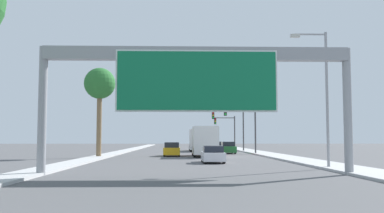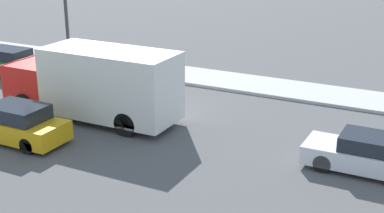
{
  "view_description": "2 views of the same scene",
  "coord_description": "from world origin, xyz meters",
  "px_view_note": "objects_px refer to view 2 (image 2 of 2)",
  "views": [
    {
      "loc": [
        -0.91,
        -4.85,
        1.95
      ],
      "look_at": [
        0.0,
        26.54,
        4.29
      ],
      "focal_mm": 40.0,
      "sensor_mm": 36.0,
      "label": 1
    },
    {
      "loc": [
        -16.0,
        27.1,
        8.27
      ],
      "look_at": [
        -0.56,
        35.04,
        2.21
      ],
      "focal_mm": 50.0,
      "sensor_mm": 36.0,
      "label": 2
    }
  ],
  "objects_px": {
    "car_near_left": "(368,154)",
    "truck_box_secondary": "(96,83)",
    "car_near_center": "(6,62)",
    "car_mid_left": "(16,124)"
  },
  "relations": [
    {
      "from": "car_near_left",
      "to": "truck_box_secondary",
      "type": "relative_size",
      "value": 0.52
    },
    {
      "from": "car_near_center",
      "to": "truck_box_secondary",
      "type": "bearing_deg",
      "value": -111.41
    },
    {
      "from": "car_near_center",
      "to": "truck_box_secondary",
      "type": "xyz_separation_m",
      "value": [
        -3.5,
        -8.93,
        0.9
      ]
    },
    {
      "from": "car_mid_left",
      "to": "car_near_center",
      "type": "height_order",
      "value": "same"
    },
    {
      "from": "car_near_left",
      "to": "car_near_center",
      "type": "bearing_deg",
      "value": 80.27
    },
    {
      "from": "car_mid_left",
      "to": "car_near_left",
      "type": "bearing_deg",
      "value": -74.74
    },
    {
      "from": "car_near_center",
      "to": "truck_box_secondary",
      "type": "relative_size",
      "value": 0.57
    },
    {
      "from": "car_near_left",
      "to": "truck_box_secondary",
      "type": "xyz_separation_m",
      "value": [
        0.0,
        11.49,
        0.97
      ]
    },
    {
      "from": "car_near_center",
      "to": "car_near_left",
      "type": "height_order",
      "value": "car_near_center"
    },
    {
      "from": "car_mid_left",
      "to": "car_near_center",
      "type": "bearing_deg",
      "value": 47.33
    }
  ]
}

